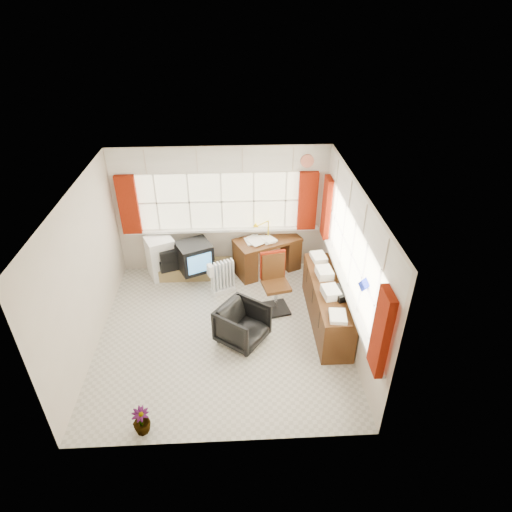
{
  "coord_description": "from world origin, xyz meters",
  "views": [
    {
      "loc": [
        0.27,
        -5.32,
        4.82
      ],
      "look_at": [
        0.57,
        0.55,
        1.13
      ],
      "focal_mm": 30.0,
      "sensor_mm": 36.0,
      "label": 1
    }
  ],
  "objects_px": {
    "credenza": "(327,303)",
    "office_chair": "(242,325)",
    "radiator": "(223,280)",
    "crt_tv": "(195,256)",
    "desk_lamp": "(268,225)",
    "desk": "(267,253)",
    "mini_fridge": "(161,257)",
    "task_chair": "(274,279)",
    "tv_bench": "(196,269)"
  },
  "relations": [
    {
      "from": "credenza",
      "to": "office_chair",
      "type": "bearing_deg",
      "value": -164.78
    },
    {
      "from": "radiator",
      "to": "crt_tv",
      "type": "xyz_separation_m",
      "value": [
        -0.53,
        0.43,
        0.25
      ]
    },
    {
      "from": "desk_lamp",
      "to": "office_chair",
      "type": "distance_m",
      "value": 2.22
    },
    {
      "from": "desk",
      "to": "credenza",
      "type": "relative_size",
      "value": 0.7
    },
    {
      "from": "mini_fridge",
      "to": "desk_lamp",
      "type": "bearing_deg",
      "value": 2.75
    },
    {
      "from": "crt_tv",
      "to": "radiator",
      "type": "bearing_deg",
      "value": -39.12
    },
    {
      "from": "task_chair",
      "to": "tv_bench",
      "type": "relative_size",
      "value": 0.77
    },
    {
      "from": "desk",
      "to": "radiator",
      "type": "relative_size",
      "value": 2.13
    },
    {
      "from": "credenza",
      "to": "radiator",
      "type": "bearing_deg",
      "value": 151.89
    },
    {
      "from": "radiator",
      "to": "tv_bench",
      "type": "bearing_deg",
      "value": 132.28
    },
    {
      "from": "desk",
      "to": "radiator",
      "type": "xyz_separation_m",
      "value": [
        -0.87,
        -0.67,
        -0.14
      ]
    },
    {
      "from": "desk_lamp",
      "to": "task_chair",
      "type": "xyz_separation_m",
      "value": [
        0.02,
        -1.19,
        -0.42
      ]
    },
    {
      "from": "radiator",
      "to": "crt_tv",
      "type": "bearing_deg",
      "value": 140.88
    },
    {
      "from": "radiator",
      "to": "mini_fridge",
      "type": "distance_m",
      "value": 1.36
    },
    {
      "from": "desk_lamp",
      "to": "task_chair",
      "type": "relative_size",
      "value": 0.36
    },
    {
      "from": "desk",
      "to": "task_chair",
      "type": "relative_size",
      "value": 1.29
    },
    {
      "from": "desk_lamp",
      "to": "mini_fridge",
      "type": "height_order",
      "value": "desk_lamp"
    },
    {
      "from": "desk",
      "to": "tv_bench",
      "type": "relative_size",
      "value": 0.99
    },
    {
      "from": "office_chair",
      "to": "mini_fridge",
      "type": "relative_size",
      "value": 0.86
    },
    {
      "from": "office_chair",
      "to": "radiator",
      "type": "relative_size",
      "value": 1.08
    },
    {
      "from": "desk_lamp",
      "to": "task_chair",
      "type": "distance_m",
      "value": 1.26
    },
    {
      "from": "desk_lamp",
      "to": "crt_tv",
      "type": "xyz_separation_m",
      "value": [
        -1.41,
        -0.29,
        -0.47
      ]
    },
    {
      "from": "desk_lamp",
      "to": "office_chair",
      "type": "xyz_separation_m",
      "value": [
        -0.55,
        -2.04,
        -0.67
      ]
    },
    {
      "from": "radiator",
      "to": "crt_tv",
      "type": "distance_m",
      "value": 0.73
    },
    {
      "from": "credenza",
      "to": "mini_fridge",
      "type": "distance_m",
      "value": 3.33
    },
    {
      "from": "desk",
      "to": "desk_lamp",
      "type": "xyz_separation_m",
      "value": [
        0.02,
        0.06,
        0.59
      ]
    },
    {
      "from": "credenza",
      "to": "crt_tv",
      "type": "bearing_deg",
      "value": 149.08
    },
    {
      "from": "task_chair",
      "to": "crt_tv",
      "type": "xyz_separation_m",
      "value": [
        -1.43,
        0.9,
        -0.05
      ]
    },
    {
      "from": "task_chair",
      "to": "credenza",
      "type": "xyz_separation_m",
      "value": [
        0.84,
        -0.46,
        -0.18
      ]
    },
    {
      "from": "desk",
      "to": "desk_lamp",
      "type": "distance_m",
      "value": 0.59
    },
    {
      "from": "tv_bench",
      "to": "crt_tv",
      "type": "bearing_deg",
      "value": -87.49
    },
    {
      "from": "radiator",
      "to": "desk",
      "type": "bearing_deg",
      "value": 37.59
    },
    {
      "from": "office_chair",
      "to": "crt_tv",
      "type": "xyz_separation_m",
      "value": [
        -0.86,
        1.75,
        0.2
      ]
    },
    {
      "from": "radiator",
      "to": "credenza",
      "type": "bearing_deg",
      "value": -28.11
    },
    {
      "from": "task_chair",
      "to": "radiator",
      "type": "height_order",
      "value": "task_chair"
    },
    {
      "from": "desk",
      "to": "tv_bench",
      "type": "bearing_deg",
      "value": -176.74
    },
    {
      "from": "office_chair",
      "to": "mini_fridge",
      "type": "xyz_separation_m",
      "value": [
        -1.53,
        1.94,
        0.09
      ]
    },
    {
      "from": "task_chair",
      "to": "tv_bench",
      "type": "bearing_deg",
      "value": 143.67
    },
    {
      "from": "radiator",
      "to": "credenza",
      "type": "height_order",
      "value": "credenza"
    },
    {
      "from": "radiator",
      "to": "tv_bench",
      "type": "relative_size",
      "value": 0.47
    },
    {
      "from": "office_chair",
      "to": "tv_bench",
      "type": "height_order",
      "value": "office_chair"
    },
    {
      "from": "crt_tv",
      "to": "desk_lamp",
      "type": "bearing_deg",
      "value": 11.75
    },
    {
      "from": "desk_lamp",
      "to": "mini_fridge",
      "type": "xyz_separation_m",
      "value": [
        -2.08,
        -0.1,
        -0.58
      ]
    },
    {
      "from": "desk",
      "to": "tv_bench",
      "type": "height_order",
      "value": "desk"
    },
    {
      "from": "desk_lamp",
      "to": "office_chair",
      "type": "relative_size",
      "value": 0.56
    },
    {
      "from": "credenza",
      "to": "tv_bench",
      "type": "bearing_deg",
      "value": 146.3
    },
    {
      "from": "task_chair",
      "to": "crt_tv",
      "type": "bearing_deg",
      "value": 147.88
    },
    {
      "from": "desk_lamp",
      "to": "tv_bench",
      "type": "xyz_separation_m",
      "value": [
        -1.42,
        -0.14,
        -0.87
      ]
    },
    {
      "from": "crt_tv",
      "to": "credenza",
      "type": "bearing_deg",
      "value": -30.92
    },
    {
      "from": "desk_lamp",
      "to": "tv_bench",
      "type": "bearing_deg",
      "value": -174.57
    }
  ]
}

